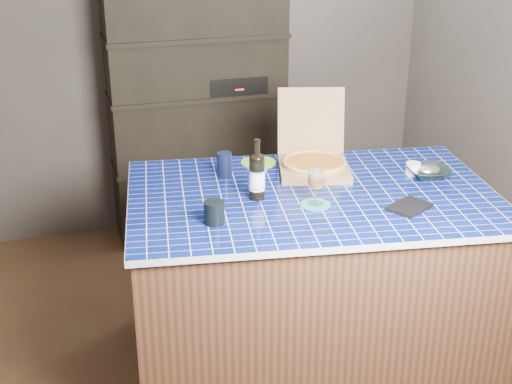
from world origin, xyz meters
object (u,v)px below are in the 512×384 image
object	(u,v)px
mead_bottle	(257,176)
dvd_case	(409,207)
kitchen_island	(310,280)
pizza_box	(314,161)
bowl	(428,172)
wine_glass	(316,180)

from	to	relation	value
mead_bottle	dvd_case	xyz separation A→B (m)	(0.65, -0.32, -0.11)
kitchen_island	dvd_case	bearing A→B (deg)	-30.47
kitchen_island	dvd_case	xyz separation A→B (m)	(0.37, -0.30, 0.50)
pizza_box	bowl	world-z (taller)	pizza_box
dvd_case	wine_glass	bearing A→B (deg)	-140.14
wine_glass	dvd_case	world-z (taller)	wine_glass
kitchen_island	pizza_box	bearing A→B (deg)	76.93
pizza_box	wine_glass	size ratio (longest dim) A/B	2.83
pizza_box	mead_bottle	bearing A→B (deg)	-131.15
pizza_box	dvd_case	world-z (taller)	pizza_box
mead_bottle	bowl	xyz separation A→B (m)	(0.92, 0.00, -0.09)
mead_bottle	dvd_case	size ratio (longest dim) A/B	1.51
pizza_box	mead_bottle	xyz separation A→B (m)	(-0.39, -0.26, 0.06)
pizza_box	bowl	xyz separation A→B (m)	(0.53, -0.25, -0.03)
dvd_case	bowl	world-z (taller)	bowl
mead_bottle	pizza_box	bearing A→B (deg)	33.50
kitchen_island	wine_glass	distance (m)	0.64
dvd_case	bowl	xyz separation A→B (m)	(0.28, 0.32, 0.02)
bowl	dvd_case	bearing A→B (deg)	-130.77
bowl	wine_glass	bearing A→B (deg)	-166.69
pizza_box	mead_bottle	world-z (taller)	pizza_box
dvd_case	bowl	bearing A→B (deg)	110.59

